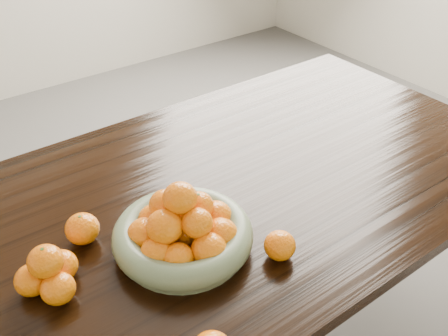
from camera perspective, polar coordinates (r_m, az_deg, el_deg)
dining_table at (r=1.43m, az=-1.97°, el=-5.81°), size 2.00×1.00×0.75m
fruit_bowl at (r=1.19m, az=-4.70°, el=-7.20°), size 0.33×0.33×0.18m
orange_pyramid at (r=1.15m, az=-19.35°, el=-11.31°), size 0.14×0.13×0.12m
loose_orange_0 at (r=1.25m, az=-15.88°, el=-6.69°), size 0.08×0.08×0.08m
loose_orange_2 at (r=1.18m, az=6.39°, el=-8.80°), size 0.08×0.08×0.07m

